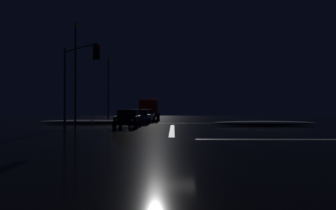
{
  "coord_description": "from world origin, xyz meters",
  "views": [
    {
      "loc": [
        0.13,
        -17.78,
        1.64
      ],
      "look_at": [
        -0.39,
        11.84,
        1.97
      ],
      "focal_mm": 35.43,
      "sensor_mm": 36.0,
      "label": 1
    }
  ],
  "objects": [
    {
      "name": "sedan_blue",
      "position": [
        -3.46,
        17.47,
        0.8
      ],
      "size": [
        2.02,
        4.33,
        1.57
      ],
      "color": "navy",
      "rests_on": "ground"
    },
    {
      "name": "traffic_signal_nw",
      "position": [
        -7.24,
        7.24,
        4.52
      ],
      "size": [
        3.65,
        3.65,
        6.52
      ],
      "color": "#4C4C51",
      "rests_on": "ground"
    },
    {
      "name": "streetlamp_left_near",
      "position": [
        -9.34,
        13.84,
        5.69
      ],
      "size": [
        0.44,
        0.44,
        9.97
      ],
      "color": "#424247",
      "rests_on": "ground"
    },
    {
      "name": "sedan_white",
      "position": [
        -3.23,
        23.15,
        0.8
      ],
      "size": [
        2.02,
        4.33,
        1.57
      ],
      "color": "silver",
      "rests_on": "ground"
    },
    {
      "name": "ground",
      "position": [
        0.0,
        0.0,
        -0.05
      ],
      "size": [
        120.0,
        120.0,
        0.1
      ],
      "primitive_type": "cube",
      "color": "black"
    },
    {
      "name": "snow_bank_left_curb",
      "position": [
        -9.04,
        18.14,
        0.2
      ],
      "size": [
        11.04,
        1.5,
        0.41
      ],
      "color": "white",
      "rests_on": "ground"
    },
    {
      "name": "sedan_black",
      "position": [
        -3.84,
        10.81,
        0.8
      ],
      "size": [
        2.02,
        4.33,
        1.57
      ],
      "color": "black",
      "rests_on": "ground"
    },
    {
      "name": "centre_line_ns",
      "position": [
        0.0,
        19.84,
        0.0
      ],
      "size": [
        22.0,
        0.15,
        0.01
      ],
      "color": "yellow",
      "rests_on": "ground"
    },
    {
      "name": "streetlamp_left_far",
      "position": [
        -9.34,
        29.84,
        5.3
      ],
      "size": [
        0.44,
        0.44,
        9.21
      ],
      "color": "#424247",
      "rests_on": "ground"
    },
    {
      "name": "stop_line_north",
      "position": [
        0.0,
        8.24,
        0.0
      ],
      "size": [
        0.35,
        14.1,
        0.01
      ],
      "color": "white",
      "rests_on": "ground"
    },
    {
      "name": "snow_bank_right_curb",
      "position": [
        9.04,
        15.05,
        0.21
      ],
      "size": [
        10.27,
        1.5,
        0.43
      ],
      "color": "white",
      "rests_on": "ground"
    },
    {
      "name": "box_truck",
      "position": [
        -3.35,
        30.66,
        1.71
      ],
      "size": [
        2.68,
        8.28,
        3.08
      ],
      "color": "red",
      "rests_on": "ground"
    },
    {
      "name": "crosswalk_bar_east",
      "position": [
        8.34,
        0.0,
        0.0
      ],
      "size": [
        14.1,
        0.4,
        0.01
      ],
      "color": "white",
      "rests_on": "ground"
    }
  ]
}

